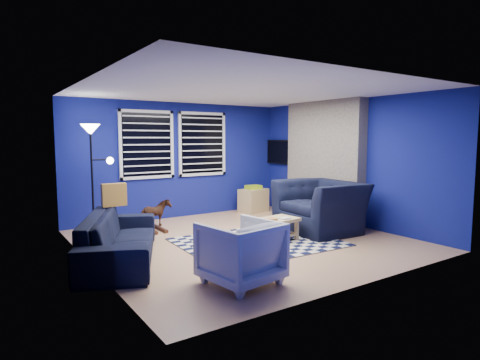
# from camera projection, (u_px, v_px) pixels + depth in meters

# --- Properties ---
(floor) EXTENTS (5.00, 5.00, 0.00)m
(floor) POSITION_uv_depth(u_px,v_px,m) (244.00, 240.00, 6.82)
(floor) COLOR tan
(floor) RESTS_ON ground
(ceiling) EXTENTS (5.00, 5.00, 0.00)m
(ceiling) POSITION_uv_depth(u_px,v_px,m) (244.00, 91.00, 6.56)
(ceiling) COLOR white
(ceiling) RESTS_ON wall_back
(wall_back) EXTENTS (5.00, 0.00, 5.00)m
(wall_back) POSITION_uv_depth(u_px,v_px,m) (180.00, 160.00, 8.76)
(wall_back) COLOR navy
(wall_back) RESTS_ON floor
(wall_left) EXTENTS (0.00, 5.00, 5.00)m
(wall_left) POSITION_uv_depth(u_px,v_px,m) (89.00, 175.00, 5.31)
(wall_left) COLOR navy
(wall_left) RESTS_ON floor
(wall_right) EXTENTS (0.00, 5.00, 5.00)m
(wall_right) POSITION_uv_depth(u_px,v_px,m) (346.00, 162.00, 8.07)
(wall_right) COLOR navy
(wall_right) RESTS_ON floor
(fireplace) EXTENTS (0.65, 2.00, 2.50)m
(fireplace) POSITION_uv_depth(u_px,v_px,m) (323.00, 164.00, 8.42)
(fireplace) COLOR gray
(fireplace) RESTS_ON floor
(window_left) EXTENTS (1.17, 0.06, 1.42)m
(window_left) POSITION_uv_depth(u_px,v_px,m) (147.00, 145.00, 8.28)
(window_left) COLOR black
(window_left) RESTS_ON wall_back
(window_right) EXTENTS (1.17, 0.06, 1.42)m
(window_right) POSITION_uv_depth(u_px,v_px,m) (203.00, 144.00, 9.00)
(window_right) COLOR black
(window_right) RESTS_ON wall_back
(tv) EXTENTS (0.07, 1.00, 0.58)m
(tv) POSITION_uv_depth(u_px,v_px,m) (281.00, 152.00, 9.68)
(tv) COLOR black
(tv) RESTS_ON wall_right
(rug) EXTENTS (2.58, 2.11, 0.02)m
(rug) POSITION_uv_depth(u_px,v_px,m) (258.00, 242.00, 6.68)
(rug) COLOR black
(rug) RESTS_ON floor
(sofa) EXTENTS (2.45, 1.72, 0.67)m
(sofa) POSITION_uv_depth(u_px,v_px,m) (120.00, 238.00, 5.65)
(sofa) COLOR black
(sofa) RESTS_ON floor
(armchair_big) EXTENTS (1.50, 1.33, 0.93)m
(armchair_big) POSITION_uv_depth(u_px,v_px,m) (320.00, 207.00, 7.45)
(armchair_big) COLOR black
(armchair_big) RESTS_ON floor
(armchair_bent) EXTENTS (0.93, 0.95, 0.76)m
(armchair_bent) POSITION_uv_depth(u_px,v_px,m) (241.00, 252.00, 4.77)
(armchair_bent) COLOR gray
(armchair_bent) RESTS_ON floor
(rocking_horse) EXTENTS (0.42, 0.66, 0.51)m
(rocking_horse) POSITION_uv_depth(u_px,v_px,m) (155.00, 214.00, 7.48)
(rocking_horse) COLOR #482617
(rocking_horse) RESTS_ON floor
(coffee_table) EXTENTS (0.87, 0.56, 0.41)m
(coffee_table) POSITION_uv_depth(u_px,v_px,m) (274.00, 225.00, 6.69)
(coffee_table) COLOR tan
(coffee_table) RESTS_ON rug
(cabinet) EXTENTS (0.73, 0.57, 0.63)m
(cabinet) POSITION_uv_depth(u_px,v_px,m) (253.00, 200.00, 9.45)
(cabinet) COLOR tan
(cabinet) RESTS_ON floor
(floor_lamp) EXTENTS (0.54, 0.33, 1.98)m
(floor_lamp) POSITION_uv_depth(u_px,v_px,m) (92.00, 144.00, 7.12)
(floor_lamp) COLOR black
(floor_lamp) RESTS_ON floor
(throw_pillow) EXTENTS (0.38, 0.12, 0.36)m
(throw_pillow) POSITION_uv_depth(u_px,v_px,m) (114.00, 195.00, 6.30)
(throw_pillow) COLOR #C6872E
(throw_pillow) RESTS_ON sofa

